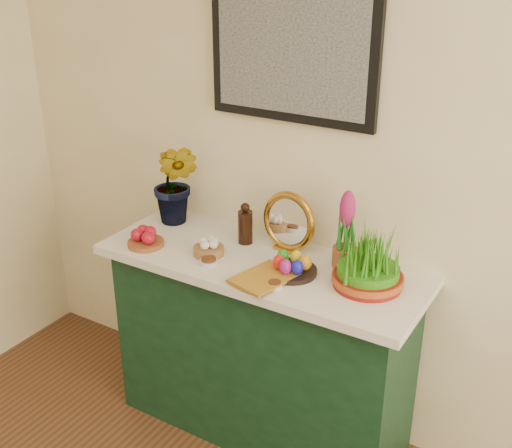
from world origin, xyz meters
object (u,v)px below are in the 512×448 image
Objects in this scene: sideboard at (262,351)px; book at (248,270)px; mirror at (289,222)px; wheatgrass_sabzeh at (369,263)px; hyacinth_green at (175,170)px.

sideboard is 0.50m from book.
sideboard is 0.61m from mirror.
wheatgrass_sabzeh is at bearing -16.06° from mirror.
wheatgrass_sabzeh is (0.41, -0.12, -0.03)m from mirror.
mirror is 1.12× the size of book.
book is 0.48m from wheatgrass_sabzeh.
mirror is (0.05, 0.14, 0.59)m from sideboard.
book is at bearing -83.88° from sideboard.
hyacinth_green is at bearing -177.91° from mirror.
hyacinth_green is (-0.53, 0.11, 0.73)m from sideboard.
sideboard is at bearing 109.87° from book.
sideboard is 5.42× the size of book.
hyacinth_green is 1.88× the size of wheatgrass_sabzeh.
hyacinth_green reaches higher than sideboard.
mirror reaches higher than wheatgrass_sabzeh.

